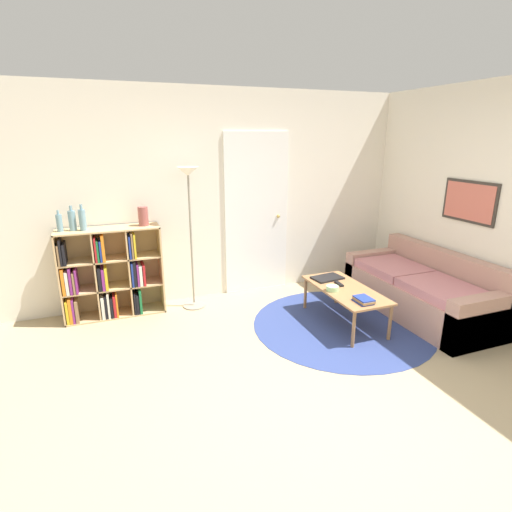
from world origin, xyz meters
TOP-DOWN VIEW (x-y plane):
  - ground_plane at (0.00, 0.00)m, footprint 14.00×14.00m
  - wall_back at (0.01, 2.65)m, footprint 7.52×0.11m
  - wall_right at (2.29, 1.31)m, footprint 0.08×5.62m
  - rug at (0.80, 1.23)m, footprint 1.99×1.99m
  - bookshelf at (-1.60, 2.44)m, footprint 1.12×0.34m
  - floor_lamp at (-0.64, 2.33)m, footprint 0.27×0.27m
  - couch at (1.89, 1.19)m, footprint 0.84×1.88m
  - coffee_table at (0.85, 1.28)m, footprint 0.52×1.10m
  - laptop at (0.82, 1.63)m, footprint 0.38×0.27m
  - bowl at (0.68, 1.28)m, footprint 0.14×0.14m
  - book_stack_on_table at (0.80, 0.88)m, footprint 0.16×0.20m
  - remote at (0.84, 1.41)m, footprint 0.06×0.16m
  - bottle_left at (-2.02, 2.44)m, footprint 0.06×0.06m
  - bottle_middle at (-1.90, 2.44)m, footprint 0.08×0.08m
  - bottle_right at (-1.79, 2.41)m, footprint 0.07×0.07m
  - vase_on_shelf at (-1.15, 2.43)m, footprint 0.11×0.11m

SIDE VIEW (x-z plane):
  - ground_plane at x=0.00m, z-range 0.00..0.00m
  - rug at x=0.80m, z-range 0.00..0.01m
  - couch at x=1.89m, z-range -0.10..0.63m
  - coffee_table at x=0.85m, z-range 0.17..0.58m
  - laptop at x=0.82m, z-range 0.41..0.43m
  - remote at x=0.84m, z-range 0.41..0.43m
  - book_stack_on_table at x=0.80m, z-range 0.41..0.46m
  - bowl at x=0.68m, z-range 0.41..0.47m
  - bookshelf at x=-1.60m, z-range -0.03..1.01m
  - bottle_left at x=-2.02m, z-range 1.03..1.26m
  - vase_on_shelf at x=-1.15m, z-range 1.05..1.26m
  - bottle_middle at x=-1.90m, z-range 1.02..1.29m
  - bottle_right at x=-1.79m, z-range 1.02..1.31m
  - wall_back at x=0.01m, z-range -0.01..2.59m
  - wall_right at x=2.29m, z-range 0.00..2.60m
  - floor_lamp at x=-0.64m, z-range 0.49..2.19m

